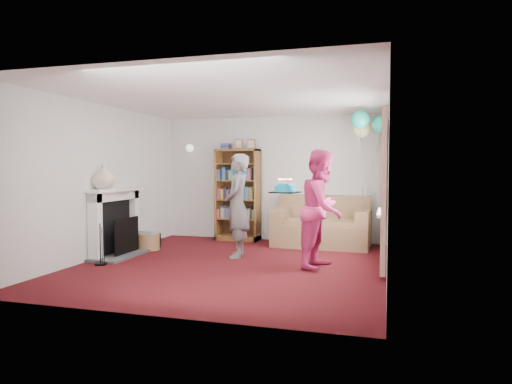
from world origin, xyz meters
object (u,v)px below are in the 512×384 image
(bookcase, at_px, (238,196))
(sofa, at_px, (322,227))
(person_striped, at_px, (237,206))
(person_magenta, at_px, (322,209))
(birthday_cake, at_px, (285,189))

(bookcase, height_order, sofa, bookcase)
(bookcase, relative_size, person_striped, 1.21)
(sofa, distance_m, person_magenta, 1.96)
(sofa, relative_size, person_striped, 1.04)
(person_magenta, distance_m, birthday_cake, 0.73)
(birthday_cake, bearing_deg, bookcase, 126.93)
(birthday_cake, bearing_deg, person_magenta, -23.47)
(person_striped, bearing_deg, bookcase, -176.10)
(bookcase, relative_size, birthday_cake, 5.13)
(person_magenta, xyz_separation_m, birthday_cake, (-0.62, 0.27, 0.27))
(sofa, height_order, person_magenta, person_magenta)
(person_striped, xyz_separation_m, birthday_cake, (0.82, -0.10, 0.29))
(bookcase, relative_size, person_magenta, 1.18)
(person_magenta, bearing_deg, sofa, 19.76)
(person_magenta, bearing_deg, bookcase, 55.40)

